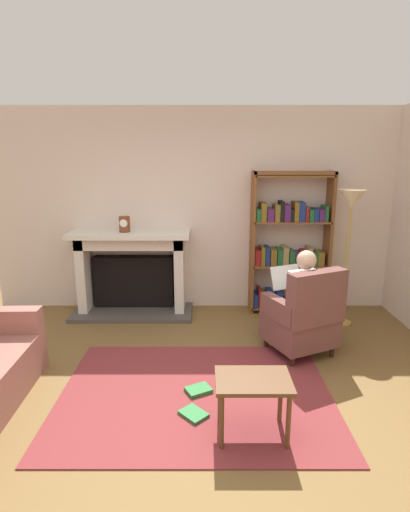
% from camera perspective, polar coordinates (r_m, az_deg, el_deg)
% --- Properties ---
extents(ground, '(14.00, 14.00, 0.00)m').
position_cam_1_polar(ground, '(3.55, -1.65, -21.62)').
color(ground, brown).
extents(back_wall, '(5.60, 0.10, 2.70)m').
position_cam_1_polar(back_wall, '(5.48, -1.11, 6.43)').
color(back_wall, beige).
rests_on(back_wall, ground).
extents(area_rug, '(2.40, 1.80, 0.01)m').
position_cam_1_polar(area_rug, '(3.79, -1.54, -18.92)').
color(area_rug, maroon).
rests_on(area_rug, ground).
extents(fireplace, '(1.59, 0.64, 1.12)m').
position_cam_1_polar(fireplace, '(5.48, -10.46, -1.91)').
color(fireplace, '#4C4742').
rests_on(fireplace, ground).
extents(mantel_clock, '(0.14, 0.14, 0.20)m').
position_cam_1_polar(mantel_clock, '(5.26, -11.57, 4.43)').
color(mantel_clock, brown).
rests_on(mantel_clock, fireplace).
extents(bookshelf, '(1.04, 0.32, 1.88)m').
position_cam_1_polar(bookshelf, '(5.46, 11.55, 1.27)').
color(bookshelf, brown).
rests_on(bookshelf, ground).
extents(armchair_reading, '(0.84, 0.83, 0.97)m').
position_cam_1_polar(armchair_reading, '(4.39, 13.64, -8.42)').
color(armchair_reading, '#331E14').
rests_on(armchair_reading, ground).
extents(seated_reader, '(0.51, 0.60, 1.14)m').
position_cam_1_polar(seated_reader, '(4.40, 12.84, -5.55)').
color(seated_reader, silver).
rests_on(seated_reader, ground).
extents(side_table, '(0.56, 0.39, 0.48)m').
position_cam_1_polar(side_table, '(3.15, 6.63, -18.09)').
color(side_table, brown).
rests_on(side_table, ground).
extents(scattered_books, '(0.30, 0.60, 0.03)m').
position_cam_1_polar(scattered_books, '(3.67, -1.43, -19.73)').
color(scattered_books, '#267233').
rests_on(scattered_books, area_rug).
extents(floor_lamp, '(0.32, 0.32, 1.69)m').
position_cam_1_polar(floor_lamp, '(5.10, 19.72, 5.99)').
color(floor_lamp, '#B7933F').
rests_on(floor_lamp, ground).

